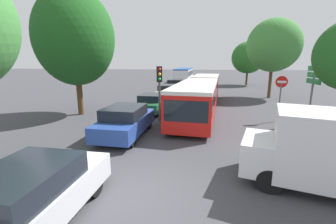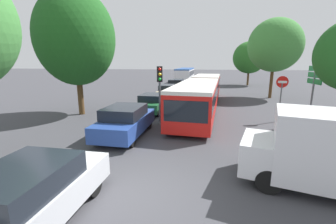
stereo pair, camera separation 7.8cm
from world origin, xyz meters
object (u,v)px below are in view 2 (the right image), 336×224
Objects in this scene: city_bus_rear at (185,74)px; queued_car_green at (152,103)px; articulated_bus at (202,92)px; queued_car_black at (176,85)px; no_entry_sign at (281,92)px; direction_sign_post at (314,82)px; tree_left_mid at (76,38)px; traffic_light at (160,82)px; tree_right_mid at (275,45)px; queued_car_tan at (168,92)px; queued_car_silver at (28,197)px; tree_right_far at (250,58)px; queued_car_blue at (125,121)px.

city_bus_rear is 26.42m from queued_car_green.
queued_car_black is (-3.42, 10.36, -0.60)m from articulated_bus.
direction_sign_post reaches higher than no_entry_sign.
no_entry_sign is at bearing 60.19° from articulated_bus.
tree_left_mid reaches higher than queued_car_black.
traffic_light is (-2.40, -4.84, 1.15)m from articulated_bus.
traffic_light is 0.44× the size of tree_right_mid.
no_entry_sign reaches higher than articulated_bus.
queued_car_green is 6.28m from queued_car_tan.
queued_car_tan is 9.43m from traffic_light.
queued_car_black is 11.81m from tree_right_mid.
articulated_bus reaches higher than queued_car_tan.
tree_left_mid reaches higher than direction_sign_post.
queued_car_silver is at bearing -179.13° from queued_car_black.
queued_car_black is 13.99m from tree_right_far.
traffic_light is (1.19, -2.92, 1.81)m from queued_car_green.
queued_car_tan is 13.07m from direction_sign_post.
articulated_bus is 10.25m from tree_right_mid.
traffic_light is (1.02, -15.20, 1.75)m from queued_car_black.
traffic_light reaches higher than no_entry_sign.
city_bus_rear is 30.52m from direction_sign_post.
queued_car_blue is 18.06m from tree_right_mid.
queued_car_green is at bearing 17.31° from tree_left_mid.
queued_car_blue is at bearing -126.63° from tree_right_mid.
traffic_light is 1.21× the size of no_entry_sign.
city_bus_rear reaches higher than queued_car_black.
tree_left_mid reaches higher than queued_car_blue.
queued_car_green is (-0.02, -26.41, -0.71)m from city_bus_rear.
queued_car_blue reaches higher than queued_car_silver.
tree_left_mid reaches higher than traffic_light.
queued_car_black is 15.97m from no_entry_sign.
queued_car_black is at bearing 159.74° from tree_right_mid.
city_bus_rear is 11.92m from tree_right_far.
no_entry_sign is (8.38, -27.77, 0.48)m from city_bus_rear.
queued_car_blue is at bearing -111.19° from tree_right_far.
traffic_light is 0.41× the size of tree_left_mid.
no_entry_sign is at bearing 0.57° from tree_left_mid.
queued_car_silver is 9.34m from traffic_light.
articulated_bus is 4.12m from queued_car_green.
city_bus_rear is 3.32× the size of traffic_light.
tree_left_mid reaches higher than queued_car_tan.
direction_sign_post is at bearing -94.07° from tree_right_mid.
direction_sign_post is at bearing -71.53° from queued_car_blue.
queued_car_silver reaches higher than queued_car_green.
tree_left_mid is at bearing -118.75° from traffic_light.
tree_right_mid is at bearing 138.32° from articulated_bus.
queued_car_green is 8.59m from no_entry_sign.
tree_right_mid is at bearing 33.29° from tree_left_mid.
traffic_light is at bearing -23.69° from queued_car_blue.
queued_car_silver reaches higher than queued_car_black.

